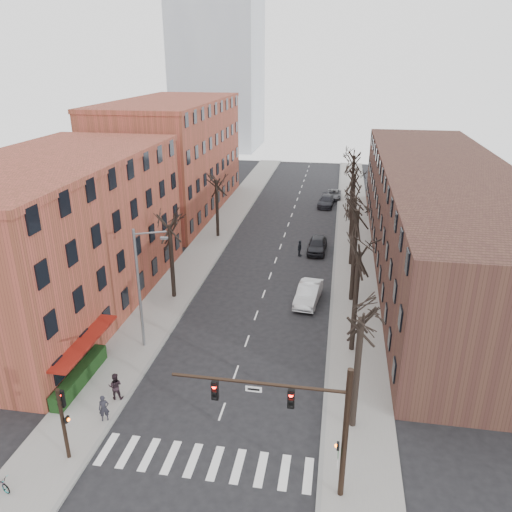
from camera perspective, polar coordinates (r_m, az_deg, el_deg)
The scene contains 27 objects.
ground at distance 28.15m, azimuth -5.94°, elevation -22.35°, with size 160.00×160.00×0.00m, color black.
sidewalk_left at distance 59.38m, azimuth -4.51°, elevation 2.61°, with size 4.00×90.00×0.15m, color gray.
sidewalk_right at distance 57.73m, azimuth 11.09°, elevation 1.69°, with size 4.00×90.00×0.15m, color gray.
building_left_near at distance 42.98m, azimuth -21.77°, elevation 1.83°, with size 12.00×26.00×12.00m, color brown.
building_left_far at distance 68.20m, azimuth -9.48°, elevation 10.93°, with size 12.00×28.00×14.00m, color brown.
building_right at distance 52.37m, azimuth 20.33°, elevation 4.31°, with size 12.00×50.00×10.00m, color #462A21.
office_tower at distance 118.16m, azimuth -4.53°, elevation 26.85°, with size 18.00×18.00×60.00m, color #B2B7BF.
awning_left at distance 35.52m, azimuth -18.43°, elevation -12.87°, with size 1.20×7.00×0.15m, color maroon.
hedge at distance 34.50m, azimuth -19.47°, elevation -12.84°, with size 0.80×6.00×1.00m, color #183512.
tree_right_a at distance 30.47m, azimuth 10.92°, elevation -18.59°, with size 5.20×5.20×10.00m, color black, non-canonical shape.
tree_right_b at distance 36.95m, azimuth 10.83°, elevation -10.57°, with size 5.20×5.20×10.80m, color black, non-canonical shape.
tree_right_c at distance 43.94m, azimuth 10.77°, elevation -5.02°, with size 5.20×5.20×11.60m, color black, non-canonical shape.
tree_right_d at distance 51.22m, azimuth 10.72°, elevation -1.02°, with size 5.20×5.20×10.00m, color black, non-canonical shape.
tree_right_e at distance 58.69m, azimuth 10.69°, elevation 1.97°, with size 5.20×5.20×10.80m, color black, non-canonical shape.
tree_right_f at distance 66.28m, azimuth 10.66°, elevation 4.29°, with size 5.20×5.20×11.60m, color black, non-canonical shape.
tree_left_a at distance 44.28m, azimuth -9.32°, elevation -4.69°, with size 5.20×5.20×9.50m, color black, non-canonical shape.
tree_left_b at distance 58.40m, azimuth -4.36°, elevation 2.20°, with size 5.20×5.20×9.50m, color black, non-canonical shape.
signal_mast_arm at distance 23.78m, azimuth 6.37°, elevation -17.95°, with size 8.14×0.30×7.20m.
signal_pole_left at distance 28.18m, azimuth -21.19°, elevation -16.89°, with size 0.47×0.44×4.40m.
streetlight at distance 35.24m, azimuth -13.03°, elevation -3.16°, with size 2.45×0.22×9.03m.
silver_sedan at distance 42.76m, azimuth 6.02°, elevation -4.28°, with size 1.76×5.03×1.66m, color silver.
parked_car_near at distance 53.86m, azimuth 7.01°, elevation 1.29°, with size 1.91×4.74×1.62m, color black.
parked_car_mid at distance 70.99m, azimuth 8.03°, elevation 6.24°, with size 2.03×4.99×1.45m, color black.
parked_car_far at distance 75.20m, azimuth 8.91°, elevation 6.98°, with size 2.04×4.42×1.23m, color #505357.
pedestrian_a at distance 30.90m, azimuth -16.99°, elevation -16.31°, with size 0.59×0.39×1.62m, color black.
pedestrian_b at distance 32.33m, azimuth -15.78°, elevation -14.12°, with size 0.85×0.66×1.74m, color black.
pedestrian_crossing at distance 52.51m, azimuth 5.01°, elevation 0.87°, with size 1.00×0.42×1.70m, color black.
Camera 1 is at (6.05, -19.31, 19.57)m, focal length 35.00 mm.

